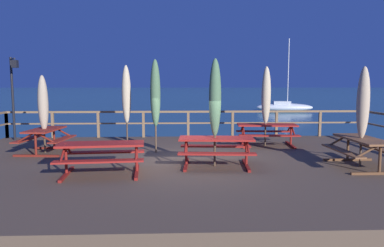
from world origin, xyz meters
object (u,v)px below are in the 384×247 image
object	(u,v)px
picnic_table_back_left	(102,151)
patio_umbrella_tall_front	(155,94)
picnic_table_front_right	(45,136)
patio_umbrella_tall_back_right	(215,98)
patio_umbrella_tall_mid_left	(43,104)
patio_umbrella_short_back	(266,96)
patio_umbrella_tall_mid_right	(126,95)
picnic_table_mid_right	(363,146)
patio_umbrella_short_mid	(363,103)
picnic_table_front_left	(267,130)
picnic_table_mid_left	(216,145)
sailboat_distant	(284,107)
lamp_post_hooked	(13,86)

from	to	relation	value
picnic_table_back_left	patio_umbrella_tall_front	bearing A→B (deg)	67.55
picnic_table_front_right	patio_umbrella_tall_back_right	world-z (taller)	patio_umbrella_tall_back_right
patio_umbrella_tall_mid_left	patio_umbrella_short_back	world-z (taller)	patio_umbrella_short_back
patio_umbrella_tall_mid_right	patio_umbrella_tall_mid_left	bearing A→B (deg)	-152.72
picnic_table_mid_right	patio_umbrella_short_mid	world-z (taller)	patio_umbrella_short_mid
picnic_table_front_left	patio_umbrella_tall_front	xyz separation A→B (m)	(-3.85, -1.13, 1.31)
picnic_table_mid_left	patio_umbrella_short_mid	size ratio (longest dim) A/B	0.78
patio_umbrella_short_back	patio_umbrella_short_mid	bearing A→B (deg)	-61.78
picnic_table_back_left	patio_umbrella_tall_back_right	xyz separation A→B (m)	(2.82, 0.77, 1.25)
picnic_table_front_left	patio_umbrella_short_back	world-z (taller)	patio_umbrella_short_back
picnic_table_front_left	patio_umbrella_tall_back_right	size ratio (longest dim) A/B	0.76
picnic_table_mid_right	picnic_table_front_left	size ratio (longest dim) A/B	0.90
patio_umbrella_tall_back_right	patio_umbrella_tall_front	world-z (taller)	patio_umbrella_tall_front
patio_umbrella_short_back	sailboat_distant	distance (m)	26.93
picnic_table_mid_right	patio_umbrella_tall_mid_left	bearing A→B (deg)	165.35
picnic_table_front_right	patio_umbrella_tall_back_right	bearing A→B (deg)	-21.86
patio_umbrella_short_back	sailboat_distant	bearing A→B (deg)	71.93
patio_umbrella_short_mid	picnic_table_mid_left	bearing A→B (deg)	177.21
patio_umbrella_tall_mid_right	sailboat_distant	xyz separation A→B (m)	(13.23, 25.23, -2.05)
picnic_table_back_left	sailboat_distant	world-z (taller)	sailboat_distant
patio_umbrella_tall_mid_right	picnic_table_mid_left	bearing A→B (deg)	-50.02
patio_umbrella_tall_front	patio_umbrella_tall_mid_right	world-z (taller)	patio_umbrella_tall_front
picnic_table_front_left	patio_umbrella_short_mid	distance (m)	3.87
picnic_table_mid_right	patio_umbrella_tall_mid_right	world-z (taller)	patio_umbrella_tall_mid_right
picnic_table_front_right	patio_umbrella_tall_mid_right	bearing A→B (deg)	28.11
picnic_table_mid_right	lamp_post_hooked	distance (m)	12.22
patio_umbrella_short_mid	sailboat_distant	distance (m)	29.59
picnic_table_mid_left	picnic_table_front_left	world-z (taller)	same
picnic_table_front_right	patio_umbrella_tall_back_right	size ratio (longest dim) A/B	0.63
picnic_table_mid_left	patio_umbrella_tall_mid_right	world-z (taller)	patio_umbrella_tall_mid_right
lamp_post_hooked	sailboat_distant	size ratio (longest dim) A/B	0.41
picnic_table_back_left	lamp_post_hooked	xyz separation A→B (m)	(-4.41, 5.37, 1.55)
patio_umbrella_short_mid	patio_umbrella_short_back	world-z (taller)	patio_umbrella_short_back
patio_umbrella_tall_front	patio_umbrella_short_mid	bearing A→B (deg)	-21.40
picnic_table_mid_left	patio_umbrella_tall_mid_left	bearing A→B (deg)	158.11
sailboat_distant	picnic_table_mid_left	bearing A→B (deg)	-109.98
picnic_table_front_right	lamp_post_hooked	distance (m)	3.59
picnic_table_mid_left	picnic_table_mid_right	bearing A→B (deg)	-3.92
patio_umbrella_tall_mid_left	patio_umbrella_tall_front	distance (m)	3.56
patio_umbrella_short_mid	patio_umbrella_tall_front	size ratio (longest dim) A/B	0.89
picnic_table_mid_left	patio_umbrella_short_mid	world-z (taller)	patio_umbrella_short_mid
patio_umbrella_tall_mid_left	patio_umbrella_tall_mid_right	xyz separation A→B (m)	(2.44, 1.26, 0.24)
picnic_table_back_left	patio_umbrella_tall_mid_left	xyz separation A→B (m)	(-2.41, 2.88, 1.00)
sailboat_distant	picnic_table_back_left	bearing A→B (deg)	-114.30
patio_umbrella_tall_mid_right	picnic_table_back_left	bearing A→B (deg)	-90.42
picnic_table_front_left	patio_umbrella_tall_back_right	distance (m)	4.00
lamp_post_hooked	sailboat_distant	distance (m)	29.90
picnic_table_back_left	patio_umbrella_tall_mid_right	bearing A→B (deg)	89.58
picnic_table_mid_right	picnic_table_front_right	distance (m)	9.37
picnic_table_back_left	patio_umbrella_short_mid	bearing A→B (deg)	4.95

